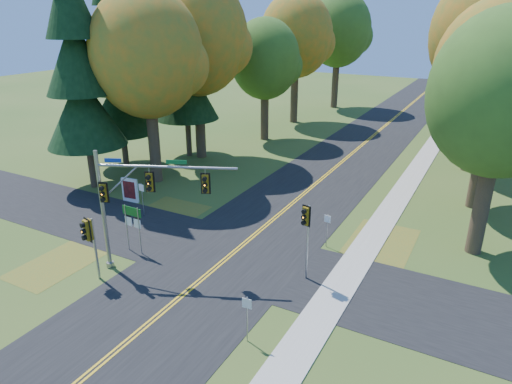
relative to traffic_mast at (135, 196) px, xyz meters
The scene contains 30 objects.
ground 5.36m from the traffic_mast, 22.48° to the left, with size 160.00×160.00×0.00m, color #32521D.
road_main 5.35m from the traffic_mast, 22.48° to the left, with size 8.00×160.00×0.02m, color black.
road_cross 6.17m from the traffic_mast, 45.70° to the left, with size 60.00×6.00×0.02m, color black.
centerline_left 5.28m from the traffic_mast, 23.12° to the left, with size 0.10×160.00×0.01m, color gold.
centerline_right 5.40m from the traffic_mast, 21.88° to the left, with size 0.10×160.00×0.01m, color gold.
sidewalk_east 10.37m from the traffic_mast, ahead, with size 1.60×160.00×0.06m, color #9E998E.
leaf_patch_w_near 7.43m from the traffic_mast, 121.07° to the left, with size 4.00×6.00×0.00m, color olive.
leaf_patch_e 13.10m from the traffic_mast, 36.13° to the left, with size 3.50×8.00×0.00m, color olive.
leaf_patch_w_far 6.06m from the traffic_mast, 158.73° to the right, with size 3.00×5.00×0.00m, color olive.
tree_w_a 14.38m from the traffic_mast, 126.18° to the left, with size 8.00×8.00×14.15m.
tree_e_a 18.52m from the traffic_mast, 34.31° to the left, with size 7.20×7.20×12.73m.
tree_w_b 20.56m from the traffic_mast, 115.59° to the left, with size 8.60×8.60×15.38m.
tree_e_b 22.66m from the traffic_mast, 49.93° to the left, with size 7.60×7.60×13.33m.
tree_w_c 26.86m from the traffic_mast, 103.63° to the left, with size 6.80×6.80×11.91m.
tree_e_c 29.06m from the traffic_mast, 62.29° to the left, with size 8.80×8.80×15.79m.
tree_w_d 35.68m from the traffic_mast, 101.22° to the left, with size 8.20×8.20×14.56m.
tree_e_d 36.69m from the traffic_mast, 69.88° to the left, with size 7.00×7.00×12.32m.
tree_w_e 46.19m from the traffic_mast, 97.09° to the left, with size 8.40×8.40×14.97m.
tree_e_e 47.27m from the traffic_mast, 72.99° to the left, with size 7.80×7.80×13.74m.
pine_a 14.38m from the traffic_mast, 146.77° to the left, with size 5.60×5.60×19.48m.
pine_b 18.21m from the traffic_mast, 135.85° to the left, with size 5.60×5.60×17.31m.
pine_c 20.69m from the traffic_mast, 119.27° to the left, with size 5.60×5.60×20.56m.
traffic_mast is the anchor object (origin of this frame).
east_signal_pole 8.33m from the traffic_mast, 21.23° to the left, with size 0.46×0.54×3.99m.
ped_signal_pole 2.77m from the traffic_mast, 123.57° to the right, with size 0.52×0.61×3.35m.
route_sign_cluster 2.85m from the traffic_mast, 141.93° to the left, with size 1.28×0.09×2.73m.
info_kiosk 9.84m from the traffic_mast, 136.19° to the left, with size 1.24×0.31×1.71m.
reg_sign_e_north 10.39m from the traffic_mast, 41.94° to the left, with size 0.38×0.10×1.99m.
reg_sign_e_south 8.23m from the traffic_mast, 16.82° to the right, with size 0.40×0.08×2.08m.
reg_sign_w 7.22m from the traffic_mast, 130.65° to the left, with size 0.42×0.08×2.21m.
Camera 1 is at (11.56, -16.44, 12.29)m, focal length 32.00 mm.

